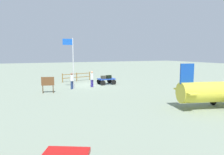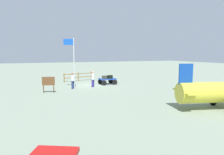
{
  "view_description": "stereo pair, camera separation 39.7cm",
  "coord_description": "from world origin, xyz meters",
  "views": [
    {
      "loc": [
        7.32,
        22.08,
        3.63
      ],
      "look_at": [
        0.06,
        6.0,
        1.52
      ],
      "focal_mm": 32.5,
      "sensor_mm": 36.0,
      "label": 1
    },
    {
      "loc": [
        6.95,
        22.24,
        3.63
      ],
      "look_at": [
        0.06,
        6.0,
        1.52
      ],
      "focal_mm": 32.5,
      "sensor_mm": 36.0,
      "label": 2
    }
  ],
  "objects": [
    {
      "name": "suitcase_tan",
      "position": [
        -1.4,
        0.34,
        0.86
      ],
      "size": [
        0.67,
        0.5,
        0.36
      ],
      "color": "#353428",
      "rests_on": "luggage_cart"
    },
    {
      "name": "worker_trailing",
      "position": [
        0.36,
        1.41,
        0.99
      ],
      "size": [
        0.42,
        0.42,
        1.72
      ],
      "color": "navy",
      "rests_on": "ground"
    },
    {
      "name": "ground_plane",
      "position": [
        0.0,
        0.0,
        0.0
      ],
      "size": [
        120.0,
        120.0,
        0.0
      ],
      "primitive_type": "plane",
      "color": "gray"
    },
    {
      "name": "wooden_fence",
      "position": [
        0.71,
        -3.82,
        0.65
      ],
      "size": [
        3.97,
        1.03,
        1.13
      ],
      "color": "brown",
      "rests_on": "ground"
    },
    {
      "name": "luggage_cart",
      "position": [
        -1.77,
        0.26,
        0.49
      ],
      "size": [
        1.96,
        1.37,
        0.68
      ],
      "color": "#2044B3",
      "rests_on": "ground"
    },
    {
      "name": "signboard",
      "position": [
        5.14,
        3.0,
        0.99
      ],
      "size": [
        1.11,
        0.38,
        1.49
      ],
      "color": "#4C3319",
      "rests_on": "ground"
    },
    {
      "name": "suitcase_olive",
      "position": [
        -2.02,
        0.44,
        0.88
      ],
      "size": [
        0.67,
        0.5,
        0.4
      ],
      "color": "black",
      "rests_on": "luggage_cart"
    },
    {
      "name": "flagpole",
      "position": [
        2.58,
        1.7,
        3.13
      ],
      "size": [
        1.05,
        0.1,
        5.16
      ],
      "color": "silver",
      "rests_on": "ground"
    },
    {
      "name": "worker_lead",
      "position": [
        2.65,
        1.78,
        0.97
      ],
      "size": [
        0.46,
        0.46,
        1.67
      ],
      "color": "navy",
      "rests_on": "ground"
    }
  ]
}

